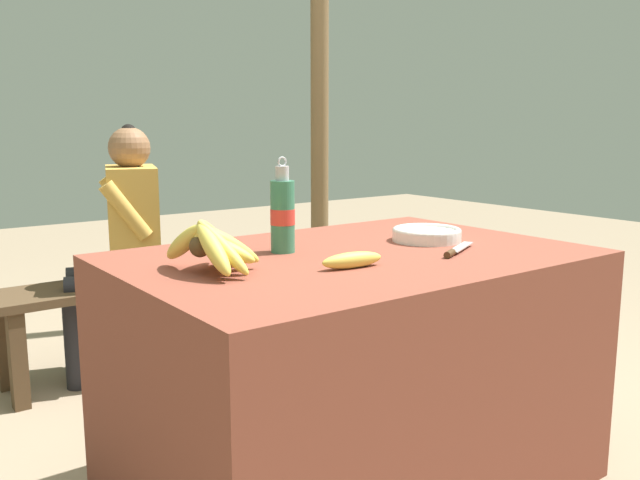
# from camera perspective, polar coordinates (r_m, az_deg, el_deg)

# --- Properties ---
(market_counter) EXTENTS (1.33, 0.91, 0.72)m
(market_counter) POSITION_cam_1_polar(r_m,az_deg,el_deg) (2.07, 2.72, -10.90)
(market_counter) COLOR brown
(market_counter) RESTS_ON ground_plane
(banana_bunch_ripe) EXTENTS (0.21, 0.31, 0.15)m
(banana_bunch_ripe) POSITION_cam_1_polar(r_m,az_deg,el_deg) (1.72, -9.06, -0.38)
(banana_bunch_ripe) COLOR #4C381E
(banana_bunch_ripe) RESTS_ON market_counter
(serving_bowl) EXTENTS (0.22, 0.22, 0.04)m
(serving_bowl) POSITION_cam_1_polar(r_m,az_deg,el_deg) (2.19, 8.98, 0.51)
(serving_bowl) COLOR white
(serving_bowl) RESTS_ON market_counter
(water_bottle) EXTENTS (0.07, 0.07, 0.28)m
(water_bottle) POSITION_cam_1_polar(r_m,az_deg,el_deg) (1.96, -3.17, 2.16)
(water_bottle) COLOR #337556
(water_bottle) RESTS_ON market_counter
(loose_banana_front) EXTENTS (0.18, 0.06, 0.04)m
(loose_banana_front) POSITION_cam_1_polar(r_m,az_deg,el_deg) (1.76, 2.72, -1.70)
(loose_banana_front) COLOR #E0C64C
(loose_banana_front) RESTS_ON market_counter
(knife) EXTENTS (0.22, 0.12, 0.02)m
(knife) POSITION_cam_1_polar(r_m,az_deg,el_deg) (1.99, 11.31, -0.87)
(knife) COLOR #BCBCC1
(knife) RESTS_ON market_counter
(wooden_bench) EXTENTS (1.60, 0.32, 0.42)m
(wooden_bench) POSITION_cam_1_polar(r_m,az_deg,el_deg) (3.14, -12.23, -3.93)
(wooden_bench) COLOR #4C3823
(wooden_bench) RESTS_ON ground_plane
(seated_vendor) EXTENTS (0.47, 0.43, 1.08)m
(seated_vendor) POSITION_cam_1_polar(r_m,az_deg,el_deg) (2.99, -16.33, 0.43)
(seated_vendor) COLOR #232328
(seated_vendor) RESTS_ON ground_plane
(banana_bunch_green) EXTENTS (0.17, 0.27, 0.13)m
(banana_bunch_green) POSITION_cam_1_polar(r_m,az_deg,el_deg) (3.33, -4.90, -0.70)
(banana_bunch_green) COLOR #4C381E
(banana_bunch_green) RESTS_ON wooden_bench
(support_post_far) EXTENTS (0.10, 0.10, 2.73)m
(support_post_far) POSITION_cam_1_polar(r_m,az_deg,el_deg) (3.90, -0.03, 13.95)
(support_post_far) COLOR brown
(support_post_far) RESTS_ON ground_plane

